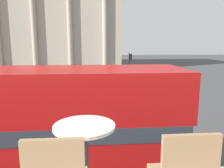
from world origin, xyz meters
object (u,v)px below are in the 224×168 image
Objects in this scene: double_decker_bus at (4,129)px; cafe_dining_table at (85,144)px; plaza_building_left at (43,4)px; car_maroon at (114,77)px; traffic_light_mid at (130,66)px; pedestrian_blue at (54,74)px; pedestrian_olive at (114,68)px.

cafe_dining_table is (2.71, -4.62, 1.62)m from double_decker_bus.
plaza_building_left reaches higher than car_maroon.
double_decker_bus is 2.65× the size of car_maroon.
plaza_building_left is at bearing 102.14° from car_maroon.
plaza_building_left is at bearing 119.71° from traffic_light_mid.
pedestrian_blue is at bearing 144.57° from car_maroon.
double_decker_bus is 21.89m from car_maroon.
traffic_light_mid is (6.56, 16.39, 0.29)m from double_decker_bus.
double_decker_bus is at bearing 120.35° from cafe_dining_table.
traffic_light_mid is 11.73m from pedestrian_blue.
plaza_building_left is 30.22m from traffic_light_mid.
double_decker_bus is 5.60m from cafe_dining_table.
double_decker_bus is 17.65m from traffic_light_mid.
cafe_dining_table is 0.44× the size of pedestrian_olive.
traffic_light_mid reaches higher than pedestrian_olive.
traffic_light_mid is 0.95× the size of car_maroon.
double_decker_bus is at bearing -111.82° from traffic_light_mid.
plaza_building_left is (-7.50, 41.03, 10.70)m from double_decker_bus.
plaza_building_left is at bearing 169.90° from pedestrian_olive.
double_decker_bus is at bearing -11.47° from pedestrian_blue.
cafe_dining_table is at bearing -64.77° from pedestrian_olive.
pedestrian_olive is (-0.49, 12.84, -1.65)m from traffic_light_mid.
double_decker_bus is at bearing -70.82° from pedestrian_olive.
plaza_building_left is at bearing 102.60° from cafe_dining_table.
pedestrian_olive is (13.57, -11.80, -12.05)m from plaza_building_left.
cafe_dining_table is 0.17× the size of car_maroon.
cafe_dining_table is 0.43× the size of pedestrian_blue.
car_maroon is 2.52× the size of pedestrian_olive.
car_maroon is (-1.28, 4.80, -1.90)m from traffic_light_mid.
traffic_light_mid is (3.85, 21.01, -1.33)m from cafe_dining_table.
double_decker_bus is 6.69× the size of pedestrian_olive.
plaza_building_left reaches higher than traffic_light_mid.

